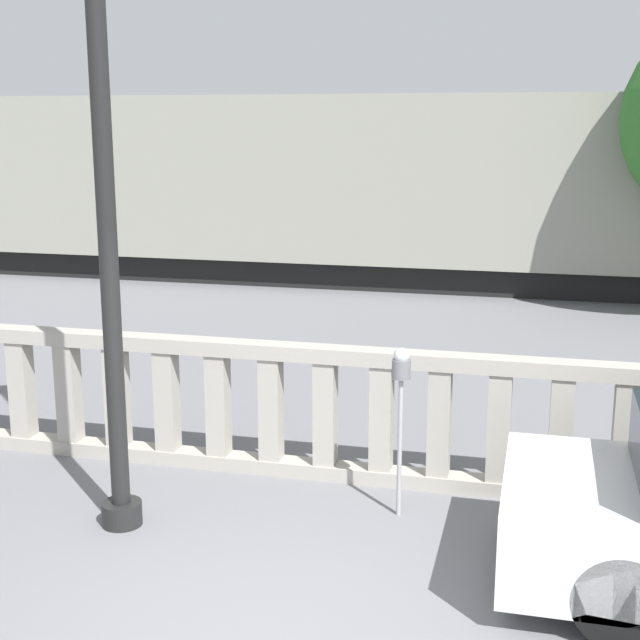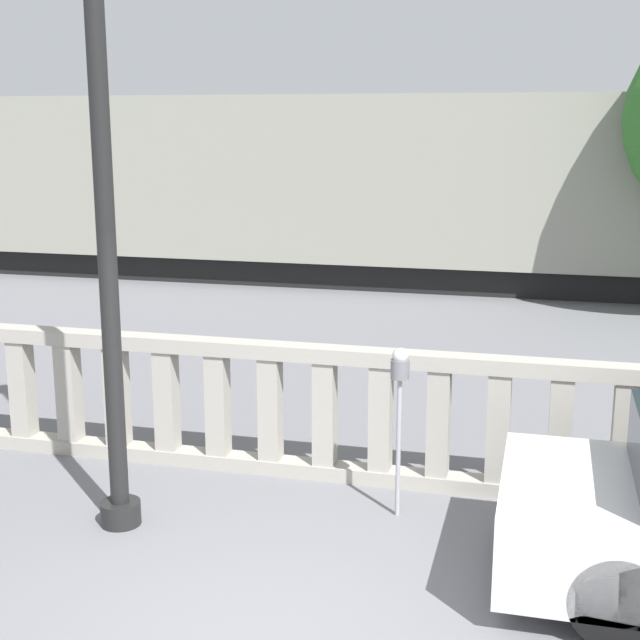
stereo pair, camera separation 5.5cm
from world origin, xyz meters
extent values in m
cube|color=#9E998E|center=(0.00, 2.88, 0.07)|extent=(13.02, 0.24, 0.14)
cube|color=#9E998E|center=(0.00, 2.88, 1.22)|extent=(13.02, 0.24, 0.14)
cube|color=#9E998E|center=(-3.48, 2.88, 0.64)|extent=(0.20, 0.20, 1.01)
cube|color=#9E998E|center=(-2.95, 2.88, 0.64)|extent=(0.20, 0.20, 1.01)
cube|color=#9E998E|center=(-2.41, 2.88, 0.64)|extent=(0.20, 0.20, 1.01)
cube|color=#9E998E|center=(-1.87, 2.88, 0.64)|extent=(0.20, 0.20, 1.01)
cube|color=#9E998E|center=(-1.34, 2.88, 0.64)|extent=(0.20, 0.20, 1.01)
cube|color=#9E998E|center=(-0.80, 2.88, 0.64)|extent=(0.20, 0.20, 1.01)
cube|color=#9E998E|center=(-0.27, 2.88, 0.64)|extent=(0.20, 0.20, 1.01)
cube|color=#9E998E|center=(0.27, 2.88, 0.64)|extent=(0.20, 0.20, 1.01)
cube|color=#9E998E|center=(0.80, 2.88, 0.64)|extent=(0.20, 0.20, 1.01)
cube|color=#9E998E|center=(1.34, 2.88, 0.64)|extent=(0.20, 0.20, 1.01)
cube|color=#9E998E|center=(1.87, 2.88, 0.64)|extent=(0.20, 0.20, 1.01)
cube|color=#9E998E|center=(2.41, 2.88, 0.64)|extent=(0.20, 0.20, 1.01)
cylinder|color=black|center=(-1.69, 1.47, 0.10)|extent=(0.34, 0.34, 0.20)
cylinder|color=black|center=(-1.69, 1.47, 2.74)|extent=(0.15, 0.15, 5.07)
cylinder|color=#99999E|center=(0.54, 2.22, 0.61)|extent=(0.04, 0.04, 1.23)
cylinder|color=slate|center=(0.54, 2.22, 1.31)|extent=(0.16, 0.16, 0.16)
sphere|color=#B2B7BC|center=(0.54, 2.22, 1.42)|extent=(0.14, 0.14, 0.14)
cylinder|color=black|center=(2.24, 0.63, 0.32)|extent=(0.64, 0.18, 0.64)
cylinder|color=black|center=(2.24, 2.14, 0.32)|extent=(0.64, 0.18, 0.64)
cube|color=black|center=(-3.14, 13.38, 0.28)|extent=(28.69, 2.17, 0.55)
cube|color=gray|center=(-3.14, 13.38, 2.19)|extent=(29.28, 2.72, 3.28)
camera|label=1|loc=(1.63, -4.87, 3.33)|focal=50.00mm
camera|label=2|loc=(1.68, -4.86, 3.33)|focal=50.00mm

